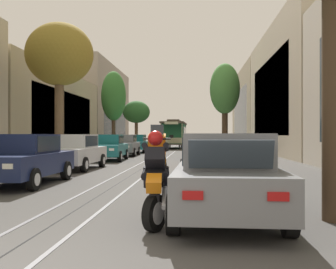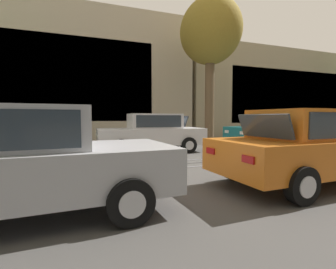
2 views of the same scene
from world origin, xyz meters
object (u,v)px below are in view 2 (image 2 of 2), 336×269
parked_car_navy_second_left (3,136)px  parked_car_orange_mid_right (310,147)px  parked_car_silver_second_right (19,162)px  parked_car_white_mid_left (152,133)px  parked_car_teal_fourth_left (271,130)px  street_tree_kerb_left_second (210,33)px

parked_car_navy_second_left → parked_car_orange_mid_right: (5.89, 7.06, 0.00)m
parked_car_silver_second_right → parked_car_orange_mid_right: bearing=89.3°
parked_car_navy_second_left → parked_car_silver_second_right: same height
parked_car_white_mid_left → parked_car_silver_second_right: 6.94m
parked_car_teal_fourth_left → street_tree_kerb_left_second: 6.04m
parked_car_white_mid_left → parked_car_teal_fourth_left: 6.07m
parked_car_silver_second_right → parked_car_orange_mid_right: 5.44m
parked_car_navy_second_left → parked_car_white_mid_left: size_ratio=0.99×
parked_car_navy_second_left → parked_car_orange_mid_right: size_ratio=0.99×
parked_car_navy_second_left → street_tree_kerb_left_second: bearing=103.5°
parked_car_silver_second_right → parked_car_orange_mid_right: size_ratio=1.00×
parked_car_silver_second_right → parked_car_orange_mid_right: same height
parked_car_orange_mid_right → parked_car_navy_second_left: bearing=-129.8°
parked_car_navy_second_left → parked_car_silver_second_right: 6.04m
parked_car_teal_fourth_left → parked_car_orange_mid_right: size_ratio=1.00×
parked_car_orange_mid_right → street_tree_kerb_left_second: size_ratio=0.56×
parked_car_navy_second_left → parked_car_white_mid_left: 5.29m
parked_car_silver_second_right → parked_car_white_mid_left: bearing=148.1°
parked_car_navy_second_left → parked_car_white_mid_left: bearing=90.8°
parked_car_white_mid_left → street_tree_kerb_left_second: street_tree_kerb_left_second is taller
parked_car_silver_second_right → street_tree_kerb_left_second: street_tree_kerb_left_second is taller
parked_car_white_mid_left → parked_car_orange_mid_right: size_ratio=1.00×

